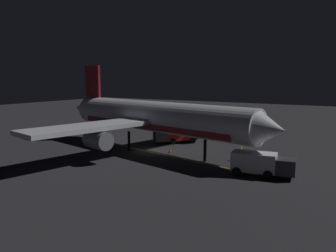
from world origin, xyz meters
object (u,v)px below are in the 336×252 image
object	(u,v)px
catering_truck	(176,135)
ground_crew_worker	(241,153)
traffic_cone_near_right	(170,151)
baggage_truck	(260,164)
traffic_cone_near_left	(240,150)
airliner	(152,118)

from	to	relation	value
catering_truck	ground_crew_worker	distance (m)	13.13
catering_truck	traffic_cone_near_right	size ratio (longest dim) A/B	11.09
catering_truck	ground_crew_worker	xyz separation A→B (m)	(5.52, 11.91, -0.30)
baggage_truck	traffic_cone_near_right	world-z (taller)	baggage_truck
traffic_cone_near_left	traffic_cone_near_right	xyz separation A→B (m)	(5.00, -7.66, 0.00)
baggage_truck	traffic_cone_near_left	world-z (taller)	baggage_truck
ground_crew_worker	airliner	bearing A→B (deg)	-86.58
baggage_truck	traffic_cone_near_right	xyz separation A→B (m)	(-4.29, -13.01, -0.96)
baggage_truck	traffic_cone_near_right	size ratio (longest dim) A/B	11.44
airliner	traffic_cone_near_right	distance (m)	5.04
traffic_cone_near_left	airliner	bearing A→B (deg)	-64.55
ground_crew_worker	traffic_cone_near_left	bearing A→B (deg)	-159.88
traffic_cone_near_right	traffic_cone_near_left	bearing A→B (deg)	123.14
airliner	ground_crew_worker	distance (m)	12.58
baggage_truck	ground_crew_worker	bearing A→B (deg)	-142.95
traffic_cone_near_left	catering_truck	bearing A→B (deg)	-96.86
baggage_truck	traffic_cone_near_left	size ratio (longest dim) A/B	11.44
catering_truck	traffic_cone_near_right	distance (m)	6.86
traffic_cone_near_left	ground_crew_worker	bearing A→B (deg)	20.12
catering_truck	traffic_cone_near_right	xyz separation A→B (m)	(6.24, 2.69, -0.94)
ground_crew_worker	traffic_cone_near_left	xyz separation A→B (m)	(-4.27, -1.57, -0.64)
ground_crew_worker	traffic_cone_near_left	world-z (taller)	ground_crew_worker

